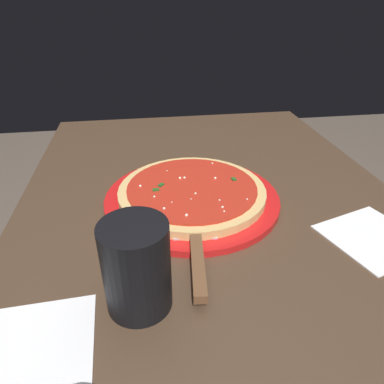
{
  "coord_description": "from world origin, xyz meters",
  "views": [
    {
      "loc": [
        0.6,
        -0.13,
        1.09
      ],
      "look_at": [
        0.03,
        -0.04,
        0.76
      ],
      "focal_mm": 32.42,
      "sensor_mm": 36.0,
      "label": 1
    }
  ],
  "objects": [
    {
      "name": "restaurant_table",
      "position": [
        0.0,
        0.0,
        0.59
      ],
      "size": [
        0.96,
        0.74,
        0.74
      ],
      "color": "black",
      "rests_on": "ground_plane"
    },
    {
      "name": "pizza",
      "position": [
        0.03,
        -0.04,
        0.76
      ],
      "size": [
        0.28,
        0.28,
        0.02
      ],
      "color": "#DBB26B",
      "rests_on": "serving_plate"
    },
    {
      "name": "napkin_loose_left",
      "position": [
        0.19,
        0.24,
        0.74
      ],
      "size": [
        0.17,
        0.18,
        0.0
      ],
      "primitive_type": "cube",
      "rotation": [
        0.0,
        0.0,
        0.3
      ],
      "color": "white",
      "rests_on": "restaurant_table"
    },
    {
      "name": "pizza_server",
      "position": [
        0.19,
        -0.06,
        0.75
      ],
      "size": [
        0.22,
        0.08,
        0.01
      ],
      "color": "silver",
      "rests_on": "serving_plate"
    },
    {
      "name": "napkin_folded_right",
      "position": [
        0.32,
        -0.27,
        0.74
      ],
      "size": [
        0.14,
        0.15,
        0.0
      ],
      "primitive_type": "cube",
      "rotation": [
        0.0,
        0.0,
        0.05
      ],
      "color": "white",
      "rests_on": "restaurant_table"
    },
    {
      "name": "cup_tall_drink",
      "position": [
        0.27,
        -0.14,
        0.8
      ],
      "size": [
        0.08,
        0.08,
        0.12
      ],
      "primitive_type": "cylinder",
      "color": "black",
      "rests_on": "restaurant_table"
    },
    {
      "name": "serving_plate",
      "position": [
        0.03,
        -0.04,
        0.74
      ],
      "size": [
        0.33,
        0.33,
        0.01
      ],
      "primitive_type": "cylinder",
      "color": "red",
      "rests_on": "restaurant_table"
    }
  ]
}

